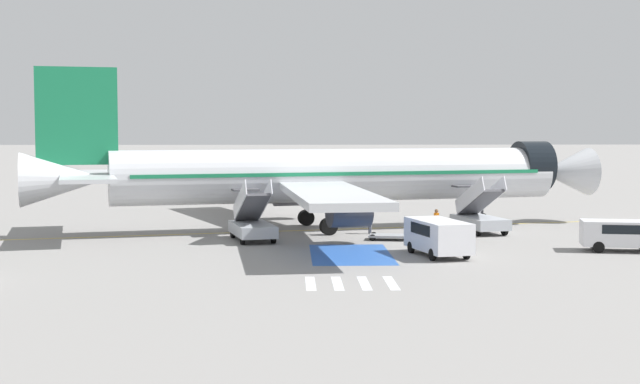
{
  "coord_description": "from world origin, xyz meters",
  "views": [
    {
      "loc": [
        -3.77,
        -59.89,
        6.92
      ],
      "look_at": [
        -1.82,
        0.08,
        2.57
      ],
      "focal_mm": 50.0,
      "sensor_mm": 36.0,
      "label": 1
    }
  ],
  "objects_px": {
    "fuel_tanker": "(235,182)",
    "baggage_cart": "(390,236)",
    "service_van_0": "(438,234)",
    "ground_crew_1": "(370,218)",
    "boarding_stairs_forward": "(479,218)",
    "airliner": "(328,176)",
    "service_van_2": "(621,233)",
    "ground_crew_0": "(436,221)",
    "boarding_stairs_aft": "(252,225)"
  },
  "relations": [
    {
      "from": "baggage_cart",
      "to": "service_van_0",
      "type": "bearing_deg",
      "value": -156.62
    },
    {
      "from": "fuel_tanker",
      "to": "baggage_cart",
      "type": "relative_size",
      "value": 3.98
    },
    {
      "from": "fuel_tanker",
      "to": "boarding_stairs_forward",
      "type": "bearing_deg",
      "value": -134.87
    },
    {
      "from": "baggage_cart",
      "to": "ground_crew_1",
      "type": "height_order",
      "value": "ground_crew_1"
    },
    {
      "from": "airliner",
      "to": "baggage_cart",
      "type": "xyz_separation_m",
      "value": [
        3.56,
        -5.66,
        -3.42
      ]
    },
    {
      "from": "service_van_0",
      "to": "service_van_2",
      "type": "distance_m",
      "value": 10.65
    },
    {
      "from": "service_van_0",
      "to": "service_van_2",
      "type": "relative_size",
      "value": 1.13
    },
    {
      "from": "airliner",
      "to": "fuel_tanker",
      "type": "bearing_deg",
      "value": -174.96
    },
    {
      "from": "fuel_tanker",
      "to": "baggage_cart",
      "type": "distance_m",
      "value": 30.91
    },
    {
      "from": "service_van_0",
      "to": "baggage_cart",
      "type": "distance_m",
      "value": 7.27
    },
    {
      "from": "service_van_2",
      "to": "ground_crew_1",
      "type": "xyz_separation_m",
      "value": [
        -13.31,
        8.68,
        -0.01
      ]
    },
    {
      "from": "service_van_0",
      "to": "ground_crew_1",
      "type": "xyz_separation_m",
      "value": [
        -2.78,
        10.22,
        -0.13
      ]
    },
    {
      "from": "airliner",
      "to": "service_van_2",
      "type": "xyz_separation_m",
      "value": [
        15.93,
        -11.1,
        -2.62
      ]
    },
    {
      "from": "boarding_stairs_forward",
      "to": "service_van_2",
      "type": "xyz_separation_m",
      "value": [
        6.05,
        -9.04,
        0.09
      ]
    },
    {
      "from": "fuel_tanker",
      "to": "ground_crew_0",
      "type": "bearing_deg",
      "value": -142.78
    },
    {
      "from": "airliner",
      "to": "service_van_2",
      "type": "distance_m",
      "value": 19.59
    },
    {
      "from": "airliner",
      "to": "boarding_stairs_aft",
      "type": "height_order",
      "value": "airliner"
    },
    {
      "from": "boarding_stairs_forward",
      "to": "baggage_cart",
      "type": "distance_m",
      "value": 7.31
    },
    {
      "from": "boarding_stairs_forward",
      "to": "ground_crew_0",
      "type": "relative_size",
      "value": 3.02
    },
    {
      "from": "boarding_stairs_aft",
      "to": "baggage_cart",
      "type": "distance_m",
      "value": 8.51
    },
    {
      "from": "boarding_stairs_aft",
      "to": "ground_crew_0",
      "type": "xyz_separation_m",
      "value": [
        11.49,
        0.81,
        0.09
      ]
    },
    {
      "from": "baggage_cart",
      "to": "service_van_2",
      "type": "bearing_deg",
      "value": -105.09
    },
    {
      "from": "service_van_0",
      "to": "ground_crew_0",
      "type": "height_order",
      "value": "service_van_0"
    },
    {
      "from": "boarding_stairs_forward",
      "to": "boarding_stairs_aft",
      "type": "relative_size",
      "value": 1.0
    },
    {
      "from": "service_van_0",
      "to": "ground_crew_1",
      "type": "distance_m",
      "value": 10.59
    },
    {
      "from": "boarding_stairs_forward",
      "to": "service_van_2",
      "type": "distance_m",
      "value": 10.88
    },
    {
      "from": "airliner",
      "to": "ground_crew_0",
      "type": "distance_m",
      "value": 8.57
    },
    {
      "from": "boarding_stairs_forward",
      "to": "fuel_tanker",
      "type": "xyz_separation_m",
      "value": [
        -17.68,
        25.1,
        0.87
      ]
    },
    {
      "from": "boarding_stairs_forward",
      "to": "boarding_stairs_aft",
      "type": "xyz_separation_m",
      "value": [
        -14.8,
        -3.6,
        0.0
      ]
    },
    {
      "from": "ground_crew_0",
      "to": "ground_crew_1",
      "type": "bearing_deg",
      "value": -129.59
    },
    {
      "from": "airliner",
      "to": "service_van_0",
      "type": "height_order",
      "value": "airliner"
    },
    {
      "from": "airliner",
      "to": "ground_crew_1",
      "type": "relative_size",
      "value": 21.86
    },
    {
      "from": "baggage_cart",
      "to": "ground_crew_0",
      "type": "bearing_deg",
      "value": -66.25
    },
    {
      "from": "airliner",
      "to": "service_van_0",
      "type": "xyz_separation_m",
      "value": [
        5.39,
        -12.63,
        -2.5
      ]
    },
    {
      "from": "service_van_0",
      "to": "baggage_cart",
      "type": "height_order",
      "value": "service_van_0"
    },
    {
      "from": "service_van_2",
      "to": "ground_crew_0",
      "type": "distance_m",
      "value": 11.26
    },
    {
      "from": "fuel_tanker",
      "to": "ground_crew_1",
      "type": "relative_size",
      "value": 6.17
    },
    {
      "from": "airliner",
      "to": "service_van_2",
      "type": "bearing_deg",
      "value": 41.48
    },
    {
      "from": "airliner",
      "to": "service_van_2",
      "type": "height_order",
      "value": "airliner"
    },
    {
      "from": "airliner",
      "to": "ground_crew_0",
      "type": "xyz_separation_m",
      "value": [
        6.57,
        -4.84,
        -2.62
      ]
    },
    {
      "from": "service_van_2",
      "to": "ground_crew_1",
      "type": "height_order",
      "value": "ground_crew_1"
    },
    {
      "from": "service_van_0",
      "to": "fuel_tanker",
      "type": "bearing_deg",
      "value": -83.77
    },
    {
      "from": "boarding_stairs_forward",
      "to": "fuel_tanker",
      "type": "relative_size",
      "value": 0.5
    },
    {
      "from": "boarding_stairs_forward",
      "to": "ground_crew_1",
      "type": "distance_m",
      "value": 7.28
    },
    {
      "from": "fuel_tanker",
      "to": "ground_crew_1",
      "type": "distance_m",
      "value": 27.52
    },
    {
      "from": "fuel_tanker",
      "to": "service_van_0",
      "type": "xyz_separation_m",
      "value": [
        13.19,
        -35.68,
        -0.66
      ]
    },
    {
      "from": "boarding_stairs_aft",
      "to": "ground_crew_1",
      "type": "distance_m",
      "value": 8.2
    },
    {
      "from": "fuel_tanker",
      "to": "ground_crew_1",
      "type": "xyz_separation_m",
      "value": [
        10.42,
        -25.46,
        -0.79
      ]
    },
    {
      "from": "boarding_stairs_aft",
      "to": "baggage_cart",
      "type": "xyz_separation_m",
      "value": [
        8.48,
        -0.0,
        -0.72
      ]
    },
    {
      "from": "service_van_2",
      "to": "ground_crew_1",
      "type": "relative_size",
      "value": 2.54
    }
  ]
}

